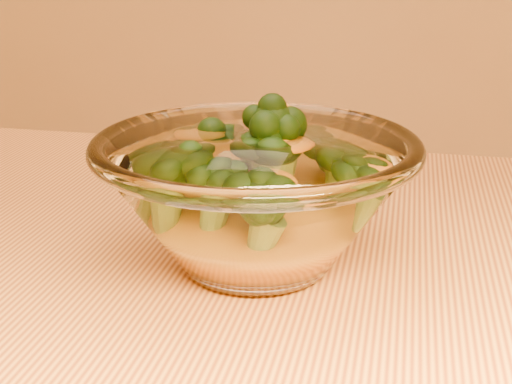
% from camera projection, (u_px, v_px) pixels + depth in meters
% --- Properties ---
extents(glass_bowl, '(0.23, 0.23, 0.10)m').
position_uv_depth(glass_bowl, '(256.00, 199.00, 0.51)').
color(glass_bowl, white).
rests_on(glass_bowl, table).
extents(cheese_sauce, '(0.14, 0.14, 0.04)m').
position_uv_depth(cheese_sauce, '(256.00, 227.00, 0.52)').
color(cheese_sauce, orange).
rests_on(cheese_sauce, glass_bowl).
extents(broccoli_heap, '(0.16, 0.15, 0.09)m').
position_uv_depth(broccoli_heap, '(252.00, 169.00, 0.52)').
color(broccoli_heap, black).
rests_on(broccoli_heap, cheese_sauce).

